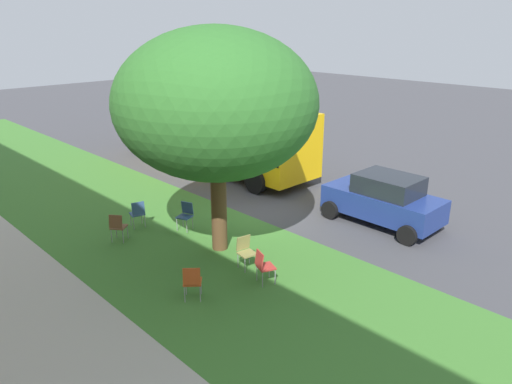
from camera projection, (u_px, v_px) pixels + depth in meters
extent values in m
plane|color=#424247|center=(255.00, 215.00, 16.26)|extent=(80.00, 80.00, 0.00)
cube|color=#3D752D|center=(177.00, 244.00, 14.15)|extent=(48.00, 6.00, 0.01)
cube|color=#ADA89E|center=(23.00, 301.00, 11.25)|extent=(48.00, 2.80, 0.01)
cylinder|color=brown|center=(219.00, 202.00, 13.40)|extent=(0.44, 0.44, 2.87)
ellipsoid|color=#2D6B28|center=(216.00, 104.00, 12.50)|extent=(5.35, 5.35, 3.95)
cube|color=#C64C1E|center=(193.00, 282.00, 11.22)|extent=(0.58, 0.58, 0.04)
cube|color=#C64C1E|center=(191.00, 276.00, 10.97)|extent=(0.33, 0.36, 0.40)
cylinder|color=gray|center=(201.00, 286.00, 11.46)|extent=(0.02, 0.02, 0.42)
cylinder|color=gray|center=(186.00, 287.00, 11.45)|extent=(0.02, 0.02, 0.42)
cylinder|color=gray|center=(200.00, 294.00, 11.14)|extent=(0.02, 0.02, 0.42)
cylinder|color=gray|center=(185.00, 294.00, 11.13)|extent=(0.02, 0.02, 0.42)
cube|color=brown|center=(119.00, 227.00, 14.22)|extent=(0.58, 0.57, 0.04)
cube|color=brown|center=(116.00, 222.00, 13.97)|extent=(0.37, 0.31, 0.40)
cylinder|color=gray|center=(128.00, 232.00, 14.43)|extent=(0.02, 0.02, 0.42)
cylinder|color=gray|center=(116.00, 231.00, 14.48)|extent=(0.02, 0.02, 0.42)
cylinder|color=gray|center=(123.00, 237.00, 14.12)|extent=(0.02, 0.02, 0.42)
cylinder|color=gray|center=(111.00, 236.00, 14.17)|extent=(0.02, 0.02, 0.42)
cube|color=#B7332D|center=(266.00, 267.00, 11.90)|extent=(0.54, 0.53, 0.04)
cube|color=#B7332D|center=(259.00, 259.00, 11.76)|extent=(0.40, 0.23, 0.40)
cylinder|color=gray|center=(275.00, 277.00, 11.88)|extent=(0.02, 0.02, 0.42)
cylinder|color=gray|center=(269.00, 270.00, 12.20)|extent=(0.02, 0.02, 0.42)
cylinder|color=gray|center=(262.00, 280.00, 11.76)|extent=(0.02, 0.02, 0.42)
cylinder|color=gray|center=(257.00, 273.00, 12.07)|extent=(0.02, 0.02, 0.42)
cube|color=#335184|center=(137.00, 214.00, 15.20)|extent=(0.49, 0.51, 0.04)
cube|color=#335184|center=(138.00, 208.00, 14.97)|extent=(0.18, 0.41, 0.40)
cylinder|color=gray|center=(142.00, 217.00, 15.50)|extent=(0.02, 0.02, 0.42)
cylinder|color=gray|center=(131.00, 220.00, 15.33)|extent=(0.02, 0.02, 0.42)
cylinder|color=gray|center=(145.00, 221.00, 15.22)|extent=(0.02, 0.02, 0.42)
cylinder|color=gray|center=(134.00, 223.00, 15.05)|extent=(0.02, 0.02, 0.42)
cube|color=#335184|center=(184.00, 217.00, 14.96)|extent=(0.53, 0.52, 0.04)
cube|color=#335184|center=(187.00, 208.00, 15.03)|extent=(0.40, 0.22, 0.40)
cylinder|color=gray|center=(177.00, 225.00, 14.96)|extent=(0.02, 0.02, 0.42)
cylinder|color=gray|center=(187.00, 226.00, 14.82)|extent=(0.02, 0.02, 0.42)
cylinder|color=gray|center=(183.00, 221.00, 15.25)|extent=(0.02, 0.02, 0.42)
cylinder|color=gray|center=(193.00, 223.00, 15.11)|extent=(0.02, 0.02, 0.42)
cube|color=olive|center=(247.00, 253.00, 12.59)|extent=(0.47, 0.48, 0.04)
cube|color=olive|center=(243.00, 243.00, 12.65)|extent=(0.15, 0.41, 0.40)
cylinder|color=gray|center=(245.00, 266.00, 12.43)|extent=(0.02, 0.02, 0.42)
cylinder|color=gray|center=(256.00, 262.00, 12.62)|extent=(0.02, 0.02, 0.42)
cylinder|color=gray|center=(238.00, 261.00, 12.70)|extent=(0.02, 0.02, 0.42)
cylinder|color=gray|center=(249.00, 257.00, 12.89)|extent=(0.02, 0.02, 0.42)
cube|color=navy|center=(382.00, 203.00, 15.38)|extent=(3.70, 1.64, 0.76)
cube|color=#1E232B|center=(388.00, 185.00, 15.06)|extent=(1.90, 1.44, 0.64)
cylinder|color=black|center=(330.00, 210.00, 15.88)|extent=(0.60, 0.18, 0.60)
cylinder|color=black|center=(360.00, 197.00, 17.02)|extent=(0.60, 0.18, 0.60)
cylinder|color=black|center=(407.00, 235.00, 13.99)|extent=(0.60, 0.18, 0.60)
cylinder|color=black|center=(435.00, 219.00, 15.13)|extent=(0.60, 0.18, 0.60)
cube|color=yellow|center=(213.00, 130.00, 21.32)|extent=(10.40, 2.44, 2.50)
cube|color=black|center=(213.00, 138.00, 21.44)|extent=(10.30, 2.46, 0.12)
cube|color=black|center=(212.00, 110.00, 21.02)|extent=(10.30, 2.46, 0.56)
cylinder|color=black|center=(142.00, 145.00, 23.57)|extent=(0.96, 0.28, 0.96)
cylinder|color=black|center=(184.00, 137.00, 25.23)|extent=(0.96, 0.28, 0.96)
cylinder|color=black|center=(256.00, 181.00, 18.17)|extent=(0.96, 0.28, 0.96)
cylinder|color=black|center=(299.00, 168.00, 19.83)|extent=(0.96, 0.28, 0.96)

